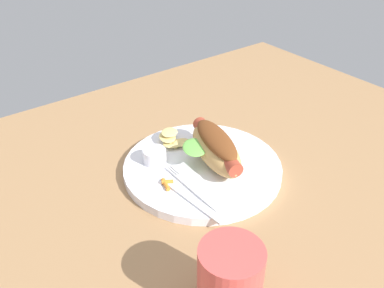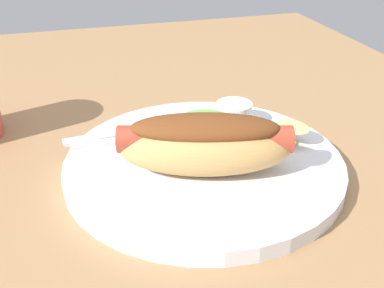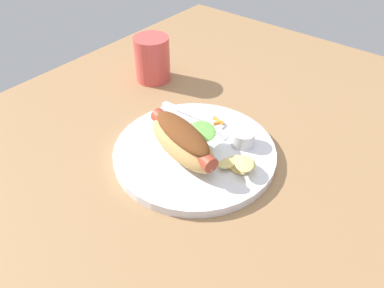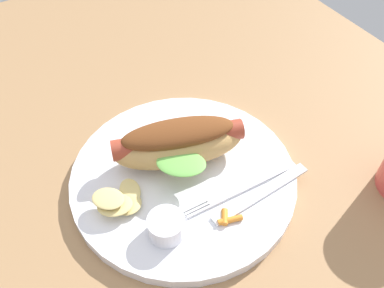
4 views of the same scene
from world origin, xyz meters
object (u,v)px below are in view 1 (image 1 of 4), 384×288
Objects in this scene: hot_dog at (216,147)px; fork at (196,191)px; carrot_garnish at (166,183)px; drinking_cup at (230,281)px; sauce_ramekin at (155,156)px; plate at (202,168)px; chips_pile at (172,139)px; knife at (191,199)px.

hot_dog is 9.97cm from fork.
fork is 5.33× the size of carrot_garnish.
hot_dog is 1.75× the size of drinking_cup.
sauce_ramekin reaches higher than carrot_garnish.
drinking_cup is at bearing -121.83° from plate.
fork is at bearing -110.11° from chips_pile.
sauce_ramekin is 0.29× the size of knife.
fork is at bearing -56.48° from carrot_garnish.
chips_pile is at bearing 50.79° from carrot_garnish.
fork reaches higher than plate.
hot_dog reaches higher than carrot_garnish.
hot_dog is at bearing -72.85° from chips_pile.
carrot_garnish is at bearing 108.50° from hot_dog.
sauce_ramekin reaches higher than fork.
chips_pile is at bearing 27.24° from sauce_ramekin.
sauce_ramekin is at bearing -9.36° from knife.
hot_dog is 11.49cm from carrot_garnish.
sauce_ramekin is 0.26× the size of fork.
hot_dog reaches higher than fork.
chips_pile is at bearing -28.94° from knife.
drinking_cup reaches higher than sauce_ramekin.
drinking_cup is at bearing 154.43° from fork.
fork is 21.65cm from drinking_cup.
knife is 4.79× the size of carrot_garnish.
knife is at bearing 66.83° from drinking_cup.
sauce_ramekin is at bearing 74.00° from drinking_cup.
knife is 2.09× the size of chips_pile.
knife is (-1.05, -12.51, -1.14)cm from sauce_ramekin.
drinking_cup is (-9.49, -19.17, 3.32)cm from fork.
drinking_cup reaches higher than fork.
carrot_garnish is (-2.13, -6.90, -0.95)cm from sauce_ramekin.
carrot_garnish reaches higher than knife.
sauce_ramekin is at bearing 72.82° from carrot_garnish.
hot_dog is at bearing -16.28° from plate.
drinking_cup is at bearing -105.65° from carrot_garnish.
carrot_garnish reaches higher than fork.
chips_pile reaches higher than plate.
plate is 8.85cm from carrot_garnish.
sauce_ramekin reaches higher than chips_pile.
carrot_garnish is (-2.90, 4.37, 0.17)cm from fork.
sauce_ramekin is 7.28cm from carrot_garnish.
plate is 1.80× the size of fork.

